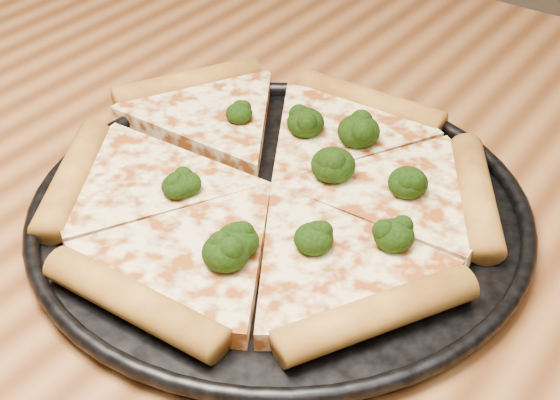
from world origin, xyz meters
The scene contains 4 objects.
dining_table centered at (0.00, 0.00, 0.66)m, with size 1.20×0.90×0.75m.
pizza_pan centered at (-0.01, -0.01, 0.76)m, with size 0.36×0.36×0.02m.
pizza centered at (-0.03, 0.00, 0.77)m, with size 0.36×0.32×0.03m.
broccoli_florets centered at (0.00, 0.01, 0.78)m, with size 0.20×0.20×0.02m.
Camera 1 is at (0.26, -0.39, 1.11)m, focal length 52.79 mm.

